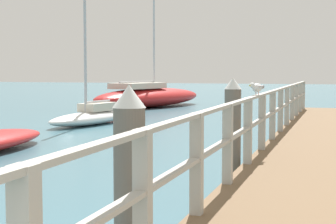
{
  "coord_description": "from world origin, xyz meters",
  "views": [
    {
      "loc": [
        0.37,
        0.16,
        2.01
      ],
      "look_at": [
        -2.63,
        9.87,
        1.24
      ],
      "focal_mm": 60.5,
      "sensor_mm": 36.0,
      "label": 1
    }
  ],
  "objects": [
    {
      "name": "seagull_foreground",
      "position": [
        -1.02,
        9.79,
        1.71
      ],
      "size": [
        0.24,
        0.46,
        0.21
      ],
      "rotation": [
        0.0,
        0.0,
        2.81
      ],
      "color": "white",
      "rests_on": "pier_railing"
    },
    {
      "name": "dock_piling_near",
      "position": [
        -1.4,
        4.74,
        0.95
      ],
      "size": [
        0.29,
        0.29,
        1.88
      ],
      "color": "#6B6056",
      "rests_on": "ground_plane"
    },
    {
      "name": "pier_railing",
      "position": [
        -1.02,
        11.28,
        1.18
      ],
      "size": [
        0.12,
        21.08,
        1.03
      ],
      "color": "#B2ADA3",
      "rests_on": "pier_deck"
    },
    {
      "name": "dock_piling_far",
      "position": [
        -1.4,
        9.61,
        0.95
      ],
      "size": [
        0.29,
        0.29,
        1.88
      ],
      "color": "#6B6056",
      "rests_on": "ground_plane"
    },
    {
      "name": "pier_deck",
      "position": [
        0.0,
        11.28,
        0.27
      ],
      "size": [
        2.2,
        22.56,
        0.54
      ],
      "primitive_type": "cube",
      "color": "brown",
      "rests_on": "ground_plane"
    },
    {
      "name": "boat_1",
      "position": [
        -9.57,
        28.83,
        0.56
      ],
      "size": [
        5.26,
        8.86,
        10.16
      ],
      "rotation": [
        0.0,
        0.0,
        -0.31
      ],
      "color": "red",
      "rests_on": "ground_plane"
    },
    {
      "name": "boat_5",
      "position": [
        -8.4,
        18.95,
        0.33
      ],
      "size": [
        2.05,
        4.54,
        5.63
      ],
      "rotation": [
        0.0,
        0.0,
        2.96
      ],
      "color": "white",
      "rests_on": "ground_plane"
    }
  ]
}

